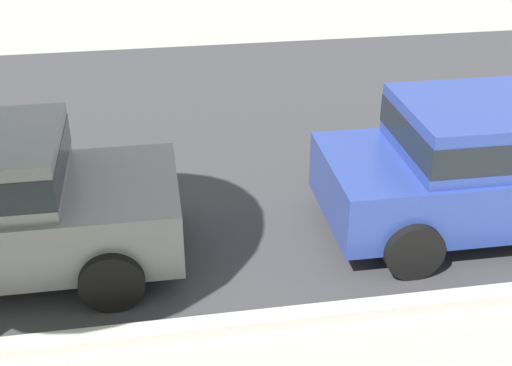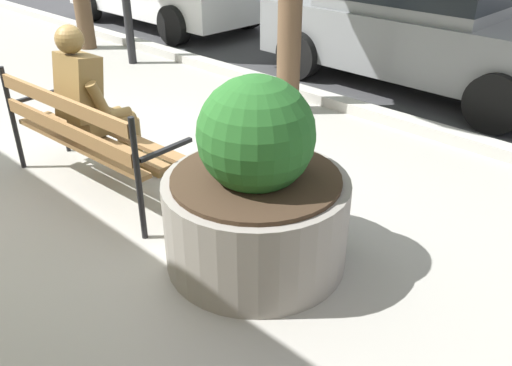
% 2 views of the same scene
% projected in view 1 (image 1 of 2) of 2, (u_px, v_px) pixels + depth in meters
% --- Properties ---
extents(parked_car_blue, '(4.11, 1.94, 1.56)m').
position_uv_depth(parked_car_blue, '(498.00, 161.00, 7.75)').
color(parked_car_blue, navy).
rests_on(parked_car_blue, ground).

